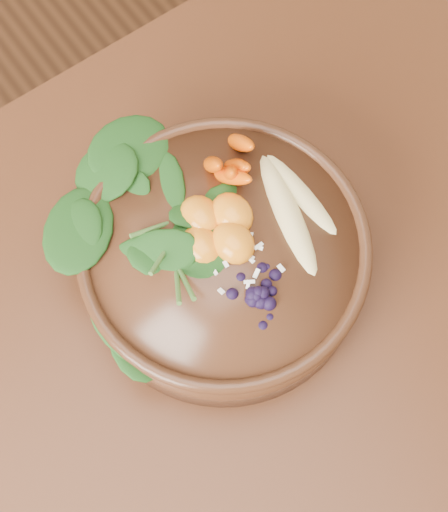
% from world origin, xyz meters
% --- Properties ---
extents(stoneware_bowl, '(0.32, 0.32, 0.08)m').
position_xyz_m(stoneware_bowl, '(0.30, 0.13, 0.79)').
color(stoneware_bowl, '#442515').
rests_on(stoneware_bowl, dining_table).
extents(kale_heap, '(0.21, 0.19, 0.04)m').
position_xyz_m(kale_heap, '(0.26, 0.19, 0.85)').
color(kale_heap, '#1C4516').
rests_on(kale_heap, stoneware_bowl).
extents(carrot_cluster, '(0.07, 0.07, 0.08)m').
position_xyz_m(carrot_cluster, '(0.36, 0.20, 0.87)').
color(carrot_cluster, '#DA4D00').
rests_on(carrot_cluster, stoneware_bowl).
extents(banana_halves, '(0.07, 0.16, 0.03)m').
position_xyz_m(banana_halves, '(0.38, 0.12, 0.84)').
color(banana_halves, '#E0CC84').
rests_on(banana_halves, stoneware_bowl).
extents(mandarin_cluster, '(0.09, 0.10, 0.03)m').
position_xyz_m(mandarin_cluster, '(0.30, 0.15, 0.84)').
color(mandarin_cluster, orange).
rests_on(mandarin_cluster, stoneware_bowl).
extents(blueberry_pile, '(0.14, 0.11, 0.04)m').
position_xyz_m(blueberry_pile, '(0.30, 0.07, 0.85)').
color(blueberry_pile, black).
rests_on(blueberry_pile, stoneware_bowl).
extents(coconut_flakes, '(0.10, 0.08, 0.01)m').
position_xyz_m(coconut_flakes, '(0.30, 0.11, 0.83)').
color(coconut_flakes, white).
rests_on(coconut_flakes, stoneware_bowl).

